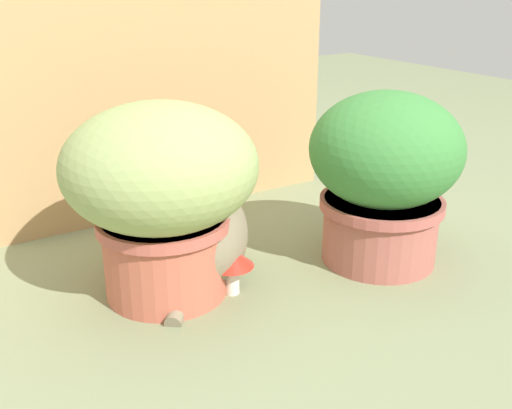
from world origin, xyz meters
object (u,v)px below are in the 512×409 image
Objects in this scene: grass_planter at (161,188)px; mushroom_ornament_pink at (168,274)px; leafy_planter at (384,172)px; mushroom_ornament_red at (232,261)px; cat at (211,229)px.

mushroom_ornament_pink is (-0.02, -0.07, -0.17)m from grass_planter.
leafy_planter reaches higher than mushroom_ornament_red.
leafy_planter is 1.29× the size of cat.
mushroom_ornament_red is (0.14, -0.02, 0.00)m from mushroom_ornament_pink.
mushroom_ornament_red is (0.12, -0.08, -0.17)m from grass_planter.
grass_planter is at bearing -175.16° from cat.
grass_planter is 3.92× the size of mushroom_ornament_red.
mushroom_ornament_red is (0.00, -0.09, -0.04)m from cat.
leafy_planter is 3.84× the size of mushroom_ornament_red.
grass_planter is 3.87× the size of mushroom_ornament_pink.
mushroom_ornament_red is at bearing 173.50° from leafy_planter.
cat is 0.17m from mushroom_ornament_pink.
mushroom_ornament_red is (-0.39, 0.04, -0.15)m from leafy_planter.
cat is 0.10m from mushroom_ornament_red.
cat is at bearing 27.75° from mushroom_ornament_pink.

